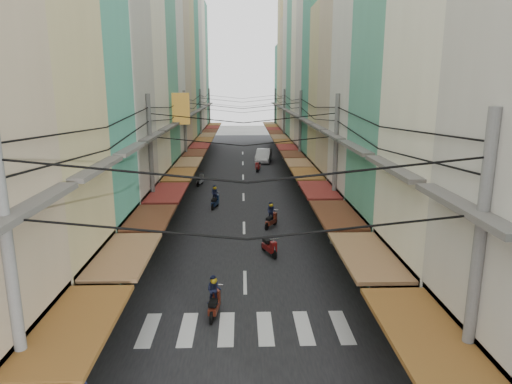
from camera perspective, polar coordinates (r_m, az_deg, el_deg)
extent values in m
plane|color=#62625D|center=(22.65, -1.42, -9.15)|extent=(160.00, 160.00, 0.00)
cube|color=black|center=(41.84, -1.61, 1.32)|extent=(10.00, 80.00, 0.02)
cube|color=slate|center=(42.33, -10.45, 1.27)|extent=(3.00, 80.00, 0.06)
cube|color=slate|center=(42.36, 7.22, 1.39)|extent=(3.00, 80.00, 0.06)
cube|color=silver|center=(17.57, -13.27, -16.43)|extent=(0.55, 2.40, 0.01)
cube|color=silver|center=(17.35, -8.53, -16.60)|extent=(0.55, 2.40, 0.01)
cube|color=silver|center=(17.25, -3.71, -16.67)|extent=(0.55, 2.40, 0.01)
cube|color=silver|center=(17.25, 1.15, -16.63)|extent=(0.55, 2.40, 0.01)
cube|color=silver|center=(17.38, 5.96, -16.48)|extent=(0.55, 2.40, 0.01)
cube|color=silver|center=(17.61, 10.67, -16.22)|extent=(0.55, 2.40, 0.01)
cube|color=black|center=(13.37, -27.56, -20.05)|extent=(1.20, 4.53, 3.20)
cube|color=brown|center=(12.12, -21.65, -15.36)|extent=(1.80, 4.34, 0.12)
cube|color=#595651|center=(11.31, -26.03, -1.48)|extent=(0.50, 4.24, 0.15)
cube|color=black|center=(17.17, -20.76, -11.80)|extent=(1.20, 4.52, 3.20)
cube|color=brown|center=(16.22, -16.10, -7.57)|extent=(1.80, 4.33, 0.12)
cube|color=#595651|center=(15.62, -19.11, 2.86)|extent=(0.50, 4.23, 0.15)
cube|color=#418F74|center=(20.78, -25.03, 14.81)|extent=(6.00, 4.30, 19.25)
cube|color=black|center=(21.15, -16.88, -6.75)|extent=(1.20, 4.13, 3.20)
cube|color=#542B18|center=(20.38, -13.06, -3.13)|extent=(1.80, 3.96, 0.12)
cube|color=#595651|center=(19.91, -15.35, 5.20)|extent=(0.50, 3.87, 0.15)
cube|color=beige|center=(25.25, -20.93, 16.58)|extent=(6.00, 5.14, 20.93)
cube|color=black|center=(25.51, -14.19, -3.17)|extent=(1.20, 4.94, 3.20)
cube|color=maroon|center=(24.88, -11.00, -0.08)|extent=(1.80, 4.73, 0.12)
cube|color=#595651|center=(24.49, -12.81, 6.75)|extent=(0.50, 4.63, 0.15)
cube|color=#F0EACB|center=(30.01, -17.50, 12.80)|extent=(6.00, 4.95, 17.43)
cube|color=black|center=(30.29, -12.20, -0.49)|extent=(1.20, 4.75, 3.20)
cube|color=brown|center=(29.76, -9.49, 2.14)|extent=(1.80, 4.56, 0.12)
cube|color=#595651|center=(29.44, -10.98, 7.87)|extent=(0.50, 4.46, 0.15)
cube|color=#53A083|center=(34.84, -15.24, 12.00)|extent=(6.00, 4.99, 16.32)
cube|color=black|center=(35.08, -10.78, 1.42)|extent=(1.20, 4.80, 3.20)
cube|color=brown|center=(34.62, -8.42, 3.72)|extent=(1.80, 4.60, 0.12)
cube|color=#595651|center=(34.34, -9.68, 8.65)|extent=(0.50, 4.50, 0.15)
cube|color=beige|center=(39.65, -13.89, 16.91)|extent=(6.00, 4.65, 22.87)
cube|color=black|center=(39.76, -9.72, 2.84)|extent=(1.20, 4.46, 3.20)
cube|color=#542B18|center=(39.35, -7.63, 4.87)|extent=(1.80, 4.27, 0.12)
cube|color=#595651|center=(39.11, -8.73, 9.21)|extent=(0.50, 4.18, 0.15)
cube|color=tan|center=(44.26, -12.50, 15.06)|extent=(6.00, 4.89, 20.58)
cube|color=black|center=(44.42, -8.90, 3.95)|extent=(1.20, 4.70, 3.20)
cube|color=maroon|center=(44.06, -7.02, 5.77)|extent=(1.80, 4.50, 0.12)
cube|color=#595651|center=(43.84, -7.99, 9.65)|extent=(0.50, 4.40, 0.15)
cube|color=tan|center=(48.87, -11.42, 13.65)|extent=(6.00, 4.52, 18.44)
cube|color=black|center=(49.04, -8.24, 4.83)|extent=(1.20, 4.34, 3.20)
cube|color=brown|center=(48.71, -6.53, 6.49)|extent=(1.80, 4.16, 0.12)
cube|color=#595651|center=(48.52, -7.40, 9.99)|extent=(0.50, 4.07, 0.15)
cube|color=#418F74|center=(53.69, -10.60, 14.78)|extent=(6.00, 5.20, 20.63)
cube|color=black|center=(53.82, -7.67, 5.58)|extent=(1.20, 4.99, 3.20)
cube|color=brown|center=(53.52, -6.11, 7.09)|extent=(1.80, 4.78, 0.12)
cube|color=#595651|center=(53.35, -6.90, 10.28)|extent=(0.50, 4.68, 0.15)
cube|color=beige|center=(58.77, -9.90, 16.15)|extent=(6.00, 4.94, 23.70)
cube|color=black|center=(58.83, -7.18, 6.23)|extent=(1.20, 4.74, 3.20)
cube|color=#542B18|center=(58.55, -5.75, 7.62)|extent=(1.80, 4.55, 0.12)
cube|color=#595651|center=(58.39, -6.46, 10.54)|extent=(0.50, 4.45, 0.15)
cube|color=#F0EACB|center=(63.62, -9.23, 14.77)|extent=(6.00, 4.96, 21.12)
cube|color=black|center=(63.72, -6.77, 6.77)|extent=(1.20, 4.76, 3.20)
cube|color=maroon|center=(63.47, -5.45, 8.05)|extent=(1.80, 4.56, 0.12)
cube|color=#595651|center=(63.32, -6.10, 10.75)|extent=(0.50, 4.46, 0.15)
cube|color=#53A083|center=(68.57, -8.67, 14.15)|extent=(6.00, 5.04, 19.90)
cube|color=black|center=(68.68, -6.42, 7.24)|extent=(1.20, 4.84, 3.20)
cube|color=brown|center=(68.44, -5.19, 8.42)|extent=(1.80, 4.64, 0.12)
cube|color=#595651|center=(68.30, -5.79, 10.92)|extent=(0.50, 4.54, 0.15)
cube|color=brown|center=(33.27, -9.36, 10.24)|extent=(1.20, 0.40, 2.20)
cube|color=black|center=(13.14, 26.01, -20.49)|extent=(1.20, 4.54, 3.20)
cube|color=brown|center=(11.84, 20.02, -15.92)|extent=(1.80, 4.35, 0.12)
cube|color=#595651|center=(11.02, 24.38, -1.68)|extent=(0.50, 4.25, 0.15)
cube|color=black|center=(16.99, 18.39, -11.87)|extent=(1.20, 4.78, 3.20)
cube|color=brown|center=(16.01, 13.66, -7.69)|extent=(1.80, 4.58, 0.12)
cube|color=#595651|center=(15.41, 16.59, 2.91)|extent=(0.50, 4.48, 0.15)
cube|color=#53A083|center=(21.05, 21.14, 9.42)|extent=(6.00, 5.03, 15.08)
cube|color=black|center=(21.40, 13.85, -6.32)|extent=(1.20, 4.83, 3.20)
cube|color=#542B18|center=(20.63, 10.04, -2.79)|extent=(1.80, 4.63, 0.12)
cube|color=#595651|center=(20.17, 12.19, 5.47)|extent=(0.50, 4.53, 0.15)
cube|color=beige|center=(25.72, 17.41, 17.57)|extent=(6.00, 4.79, 21.66)
cube|color=black|center=(25.94, 10.99, -2.74)|extent=(1.20, 4.60, 3.20)
cube|color=maroon|center=(25.30, 7.81, 0.26)|extent=(1.80, 4.41, 0.12)
cube|color=#595651|center=(24.93, 9.51, 7.01)|extent=(0.50, 4.31, 0.15)
cube|color=tan|center=(30.13, 14.38, 16.14)|extent=(6.00, 4.52, 20.74)
cube|color=black|center=(30.34, 9.09, -0.33)|extent=(1.20, 4.34, 3.20)
cube|color=brown|center=(29.80, 6.35, 2.26)|extent=(1.80, 4.16, 0.12)
cube|color=#595651|center=(29.49, 7.76, 7.99)|extent=(0.50, 4.07, 0.15)
cube|color=tan|center=(34.30, 12.07, 10.32)|extent=(6.00, 4.12, 14.13)
cube|color=black|center=(34.50, 7.76, 1.34)|extent=(1.20, 3.96, 3.20)
cube|color=brown|center=(34.02, 5.34, 3.64)|extent=(1.80, 3.79, 0.12)
cube|color=#595651|center=(33.75, 6.55, 8.67)|extent=(0.50, 3.71, 0.15)
cube|color=#418F74|center=(38.42, 10.67, 13.31)|extent=(6.00, 4.40, 17.68)
cube|color=black|center=(38.63, 6.73, 2.64)|extent=(1.20, 4.23, 3.20)
cube|color=#542B18|center=(38.21, 4.56, 4.70)|extent=(1.80, 4.05, 0.12)
cube|color=#595651|center=(37.96, 5.63, 9.18)|extent=(0.50, 3.96, 0.15)
cube|color=beige|center=(42.94, 9.49, 16.60)|extent=(6.00, 4.64, 22.59)
cube|color=black|center=(43.04, 5.86, 3.74)|extent=(1.20, 4.45, 3.20)
cube|color=maroon|center=(42.66, 3.90, 5.60)|extent=(1.80, 4.26, 0.12)
cube|color=#595651|center=(42.44, 4.85, 9.61)|extent=(0.50, 4.17, 0.15)
cube|color=#F0EACB|center=(47.14, 8.42, 15.50)|extent=(6.00, 4.00, 21.25)
cube|color=black|center=(47.27, 5.17, 4.60)|extent=(1.20, 3.84, 3.20)
cube|color=brown|center=(46.92, 3.38, 6.29)|extent=(1.80, 3.68, 0.12)
cube|color=#595651|center=(46.72, 4.24, 9.95)|extent=(0.50, 3.60, 0.15)
cube|color=#53A083|center=(51.61, 7.54, 15.91)|extent=(6.00, 5.01, 22.33)
cube|color=black|center=(51.70, 4.58, 5.35)|extent=(1.20, 4.81, 3.20)
cube|color=brown|center=(51.38, 2.93, 6.90)|extent=(1.80, 4.61, 0.12)
cube|color=#595651|center=(51.20, 3.71, 10.23)|extent=(0.50, 4.51, 0.15)
cube|color=beige|center=(56.50, 6.66, 14.36)|extent=(6.00, 5.00, 19.71)
cube|color=black|center=(56.63, 4.03, 6.04)|extent=(1.20, 4.80, 3.20)
cube|color=#542B18|center=(56.34, 2.52, 7.45)|extent=(1.80, 4.60, 0.12)
cube|color=#595651|center=(56.18, 3.22, 10.50)|extent=(0.50, 4.50, 0.15)
cube|color=tan|center=(61.11, 5.98, 12.94)|extent=(6.00, 4.32, 16.86)
cube|color=black|center=(61.23, 3.59, 6.58)|extent=(1.20, 4.15, 3.20)
cube|color=maroon|center=(60.97, 2.19, 7.89)|extent=(1.80, 3.97, 0.12)
cube|color=#595651|center=(60.82, 2.84, 10.71)|extent=(0.50, 3.89, 0.15)
cube|color=tan|center=(65.41, 5.50, 14.32)|extent=(6.00, 4.33, 19.96)
cube|color=black|center=(65.52, 3.24, 7.02)|extent=(1.20, 4.16, 3.20)
cube|color=brown|center=(65.27, 1.93, 8.24)|extent=(1.80, 3.99, 0.12)
cube|color=#595651|center=(65.12, 2.53, 10.87)|extent=(0.50, 3.90, 0.15)
cube|color=#418F74|center=(69.98, 4.97, 11.95)|extent=(6.00, 4.88, 14.34)
cube|color=black|center=(70.08, 2.91, 7.42)|extent=(1.20, 4.68, 3.20)
cube|color=brown|center=(69.85, 1.69, 8.57)|extent=(1.80, 4.49, 0.12)
cube|color=#595651|center=(69.71, 2.25, 11.02)|extent=(0.50, 4.39, 0.15)
cylinder|color=slate|center=(11.11, -27.90, -12.35)|extent=(0.26, 0.26, 8.20)
cylinder|color=slate|center=(11.20, 25.50, -11.89)|extent=(0.26, 0.26, 8.20)
cylinder|color=slate|center=(24.84, -12.91, 2.40)|extent=(0.26, 0.26, 8.20)
cylinder|color=slate|center=(24.88, 9.84, 2.55)|extent=(0.26, 0.26, 8.20)
cylinder|color=slate|center=(39.50, -8.81, 6.48)|extent=(0.26, 0.26, 8.20)
cylinder|color=slate|center=(39.53, 5.53, 6.57)|extent=(0.26, 0.26, 8.20)
cylinder|color=slate|center=(54.35, -6.92, 8.33)|extent=(0.26, 0.26, 8.20)
cylinder|color=slate|center=(54.37, 3.53, 8.40)|extent=(0.26, 0.26, 8.20)
cylinder|color=slate|center=(69.26, -5.83, 9.38)|extent=(0.26, 0.26, 8.20)
cylinder|color=slate|center=(69.28, 2.39, 9.44)|extent=(0.26, 0.26, 8.20)
imported|color=silver|center=(52.70, 0.95, 3.78)|extent=(5.50, 2.76, 1.86)
imported|color=black|center=(24.82, 16.31, -7.66)|extent=(1.85, 0.92, 1.21)
cylinder|color=black|center=(18.57, -5.11, -13.67)|extent=(0.09, 0.47, 0.47)
cylinder|color=black|center=(17.53, -5.33, -15.40)|extent=(0.09, 0.47, 0.47)
cube|color=maroon|center=(17.98, -5.23, -14.10)|extent=(0.31, 1.04, 0.25)
cube|color=black|center=(17.66, -5.29, -13.65)|extent=(0.29, 0.50, 0.16)
cube|color=maroon|center=(18.33, -5.15, -12.81)|extent=(0.27, 0.25, 0.50)
imported|color=#1B1F3F|center=(17.93, -5.23, -13.77)|extent=(0.48, 0.34, 1.20)
sphere|color=gold|center=(17.54, -5.30, -11.13)|extent=(0.25, 0.25, 0.25)
cylinder|color=black|center=(28.87, 1.81, -3.68)|extent=(0.09, 0.47, 0.47)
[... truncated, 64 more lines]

